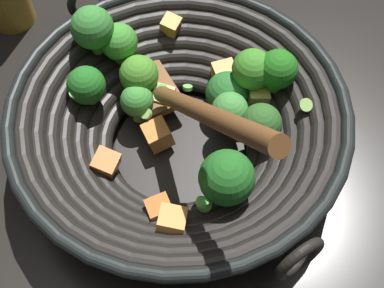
# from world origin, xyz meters

# --- Properties ---
(ground_plane) EXTENTS (4.00, 4.00, 0.00)m
(ground_plane) POSITION_xyz_m (0.00, 0.00, 0.00)
(ground_plane) COLOR black
(wok) EXTENTS (0.39, 0.36, 0.25)m
(wok) POSITION_xyz_m (-0.00, 0.00, 0.06)
(wok) COLOR black
(wok) RESTS_ON ground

